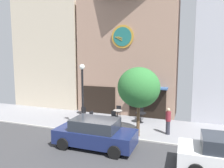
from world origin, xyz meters
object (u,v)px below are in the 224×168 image
(street_lamp, at_px, (83,96))
(cafe_table_center_right, at_px, (141,115))
(cafe_chair_left_end, at_px, (114,116))
(cafe_chair_under_awning, at_px, (90,116))
(cafe_chair_corner, at_px, (83,112))
(cafe_chair_right_end, at_px, (141,113))
(cafe_table_rightmost, at_px, (118,113))
(cafe_table_near_door, at_px, (81,115))
(cafe_chair_outer, at_px, (118,110))
(street_tree, at_px, (139,88))
(parked_car_navy, at_px, (95,133))
(pedestrian_maroon, at_px, (168,121))

(street_lamp, relative_size, cafe_table_center_right, 5.60)
(street_lamp, height_order, cafe_table_center_right, street_lamp)
(street_lamp, bearing_deg, cafe_chair_left_end, 46.39)
(cafe_chair_under_awning, bearing_deg, cafe_chair_corner, 139.64)
(street_lamp, distance_m, cafe_table_center_right, 4.55)
(cafe_chair_right_end, bearing_deg, cafe_chair_left_end, -137.58)
(cafe_table_rightmost, height_order, cafe_chair_under_awning, cafe_chair_under_awning)
(cafe_table_center_right, relative_size, cafe_chair_right_end, 0.86)
(street_lamp, distance_m, cafe_chair_under_awning, 1.94)
(cafe_table_near_door, height_order, cafe_chair_outer, cafe_chair_outer)
(street_tree, bearing_deg, street_lamp, 176.14)
(cafe_table_center_right, distance_m, parked_car_navy, 5.28)
(street_tree, distance_m, cafe_table_near_door, 5.48)
(cafe_table_center_right, bearing_deg, cafe_chair_outer, 156.95)
(cafe_table_rightmost, bearing_deg, cafe_chair_outer, 105.00)
(cafe_table_rightmost, distance_m, cafe_chair_corner, 2.72)
(parked_car_navy, bearing_deg, cafe_chair_corner, 124.55)
(pedestrian_maroon, bearing_deg, cafe_chair_corner, 169.21)
(cafe_table_rightmost, bearing_deg, pedestrian_maroon, -25.45)
(cafe_table_center_right, relative_size, parked_car_navy, 0.18)
(cafe_table_near_door, bearing_deg, pedestrian_maroon, -4.02)
(street_lamp, xyz_separation_m, cafe_chair_outer, (1.43, 3.30, -1.66))
(cafe_chair_right_end, bearing_deg, cafe_chair_corner, -162.98)
(cafe_table_center_right, height_order, cafe_chair_left_end, cafe_chair_left_end)
(street_tree, xyz_separation_m, cafe_table_center_right, (-0.44, 2.70, -2.44))
(street_lamp, distance_m, cafe_table_rightmost, 3.44)
(street_lamp, height_order, pedestrian_maroon, street_lamp)
(street_tree, distance_m, cafe_table_center_right, 3.67)
(cafe_chair_right_end, xyz_separation_m, cafe_chair_left_end, (-1.63, -1.49, 0.00))
(cafe_chair_left_end, bearing_deg, cafe_chair_corner, 176.22)
(cafe_table_near_door, height_order, cafe_chair_under_awning, cafe_chair_under_awning)
(street_lamp, height_order, cafe_chair_corner, street_lamp)
(cafe_table_rightmost, distance_m, cafe_chair_outer, 0.80)
(cafe_chair_right_end, bearing_deg, cafe_table_rightmost, -157.07)
(cafe_table_rightmost, distance_m, cafe_table_center_right, 1.82)
(street_tree, bearing_deg, cafe_chair_under_awning, 161.81)
(cafe_chair_left_end, bearing_deg, cafe_table_near_door, -165.33)
(cafe_chair_left_end, bearing_deg, cafe_chair_right_end, 42.42)
(cafe_table_center_right, bearing_deg, cafe_chair_under_awning, -157.10)
(cafe_chair_right_end, relative_size, parked_car_navy, 0.21)
(cafe_table_rightmost, distance_m, parked_car_navy, 5.23)
(cafe_chair_outer, xyz_separation_m, pedestrian_maroon, (4.15, -2.65, 0.33))
(cafe_chair_corner, bearing_deg, cafe_table_near_door, -74.00)
(cafe_chair_under_awning, relative_size, pedestrian_maroon, 0.54)
(street_tree, relative_size, cafe_chair_left_end, 4.67)
(cafe_chair_under_awning, height_order, parked_car_navy, parked_car_navy)
(cafe_chair_under_awning, bearing_deg, cafe_chair_left_end, 24.72)
(street_tree, relative_size, cafe_table_center_right, 5.46)
(street_lamp, relative_size, cafe_table_rightmost, 5.82)
(cafe_table_near_door, distance_m, cafe_chair_under_awning, 0.84)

